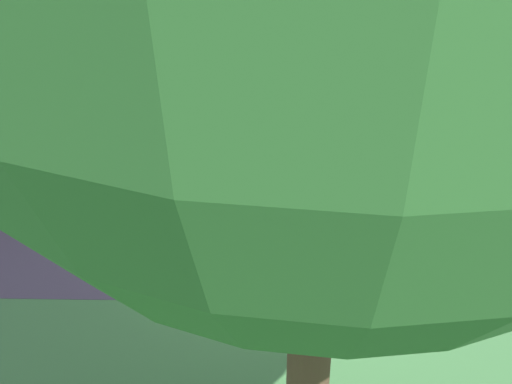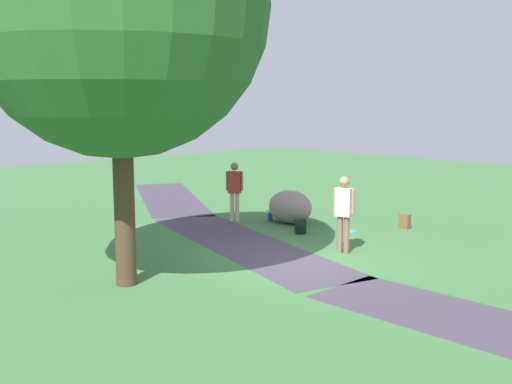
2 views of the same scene
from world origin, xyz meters
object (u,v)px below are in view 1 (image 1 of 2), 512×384
(backpack_by_boulder, at_px, (154,187))
(man_near_boulder, at_px, (289,150))
(handbag_on_grass, at_px, (45,184))
(frisbee_on_grass, at_px, (190,162))
(spare_backpack_on_lawn, at_px, (215,122))
(lawn_boulder, at_px, (82,159))

(backpack_by_boulder, bearing_deg, man_near_boulder, 157.59)
(handbag_on_grass, relative_size, frisbee_on_grass, 1.41)
(man_near_boulder, height_order, spare_backpack_on_lawn, man_near_boulder)
(backpack_by_boulder, bearing_deg, spare_backpack_on_lawn, -121.09)
(lawn_boulder, height_order, spare_backpack_on_lawn, lawn_boulder)
(handbag_on_grass, height_order, backpack_by_boulder, backpack_by_boulder)
(man_near_boulder, bearing_deg, handbag_on_grass, -21.71)
(spare_backpack_on_lawn, distance_m, frisbee_on_grass, 1.62)
(handbag_on_grass, bearing_deg, frisbee_on_grass, -169.64)
(handbag_on_grass, xyz_separation_m, spare_backpack_on_lawn, (-3.43, -1.90, 0.05))
(lawn_boulder, distance_m, backpack_by_boulder, 1.48)
(backpack_by_boulder, height_order, spare_backpack_on_lawn, same)
(lawn_boulder, xyz_separation_m, backpack_by_boulder, (-1.17, 0.85, -0.29))
(man_near_boulder, bearing_deg, backpack_by_boulder, -22.41)
(backpack_by_boulder, xyz_separation_m, spare_backpack_on_lawn, (-1.57, -2.61, 0.00))
(handbag_on_grass, relative_size, backpack_by_boulder, 0.96)
(backpack_by_boulder, bearing_deg, handbag_on_grass, -20.90)
(handbag_on_grass, distance_m, frisbee_on_grass, 2.72)
(man_near_boulder, xyz_separation_m, backpack_by_boulder, (2.15, -0.89, -0.87))
(spare_backpack_on_lawn, bearing_deg, backpack_by_boulder, 58.91)
(lawn_boulder, relative_size, frisbee_on_grass, 5.66)
(lawn_boulder, xyz_separation_m, spare_backpack_on_lawn, (-2.75, -1.77, -0.29))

